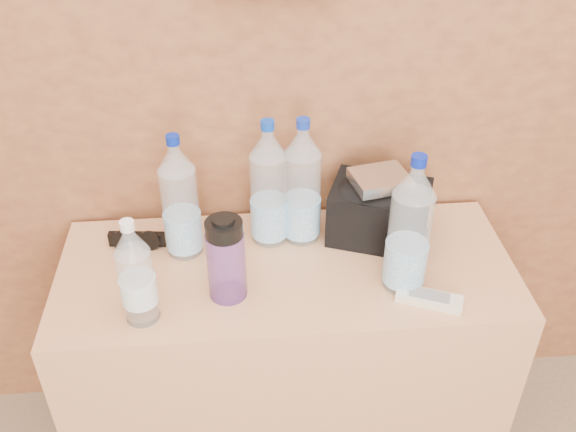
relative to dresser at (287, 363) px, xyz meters
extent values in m
cube|color=tan|center=(0.00, 0.00, 0.00)|extent=(1.10, 0.46, 0.68)
cylinder|color=silver|center=(-0.24, 0.09, 0.48)|extent=(0.09, 0.09, 0.28)
cylinder|color=#0721A0|center=(-0.24, 0.09, 0.65)|extent=(0.03, 0.03, 0.02)
cylinder|color=silver|center=(0.05, 0.12, 0.49)|extent=(0.09, 0.09, 0.29)
cylinder|color=#112EAB|center=(0.05, 0.12, 0.66)|extent=(0.03, 0.03, 0.02)
cylinder|color=#A9C3DA|center=(-0.03, 0.12, 0.49)|extent=(0.09, 0.09, 0.29)
cylinder|color=#0C3BB8|center=(-0.03, 0.12, 0.66)|extent=(0.03, 0.03, 0.02)
cylinder|color=white|center=(0.26, -0.08, 0.49)|extent=(0.09, 0.09, 0.30)
cylinder|color=#081C9A|center=(0.26, -0.08, 0.67)|extent=(0.03, 0.03, 0.02)
cylinder|color=silver|center=(-0.33, -0.14, 0.45)|extent=(0.07, 0.07, 0.22)
cylinder|color=white|center=(-0.33, -0.14, 0.59)|extent=(0.03, 0.03, 0.02)
cylinder|color=#703E9E|center=(-0.14, -0.08, 0.43)|extent=(0.09, 0.09, 0.17)
cylinder|color=black|center=(-0.14, -0.08, 0.53)|extent=(0.08, 0.08, 0.04)
cube|color=beige|center=(0.31, -0.15, 0.35)|extent=(0.15, 0.10, 0.02)
cube|color=silver|center=(0.23, 0.09, 0.52)|extent=(0.15, 0.13, 0.03)
camera|label=1|loc=(-0.10, -1.17, 1.34)|focal=40.00mm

